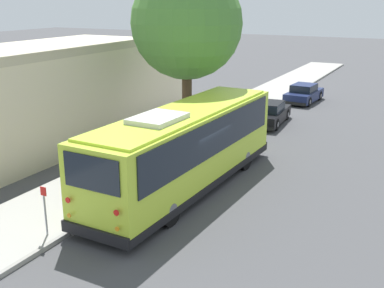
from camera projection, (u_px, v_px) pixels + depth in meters
The scene contains 11 objects.
ground_plane at pixel (189, 190), 18.70m from camera, with size 160.00×160.00×0.00m, color #474749.
sidewalk_slab at pixel (116, 174), 20.19m from camera, with size 80.00×3.47×0.15m, color #A3A099.
curb_strip at pixel (153, 182), 19.39m from camera, with size 80.00×0.14×0.15m, color gray.
shuttle_bus at pixel (186, 145), 18.35m from camera, with size 11.10×2.90×3.34m.
parked_sedan_black at pixel (269, 114), 28.45m from camera, with size 4.43×1.98×1.32m.
parked_sedan_navy at pixel (304, 94), 34.33m from camera, with size 4.23×1.96×1.31m.
street_tree at pixel (188, 15), 22.77m from camera, with size 5.33×5.33×9.35m.
sign_post_near at pixel (45, 210), 14.65m from camera, with size 0.06×0.22×1.59m.
sign_post_far at pixel (75, 197), 15.84m from camera, with size 0.06×0.22×1.46m.
fire_hydrant at pixel (232, 120), 27.14m from camera, with size 0.22×0.22×0.81m.
building_backdrop at pixel (30, 95), 25.15m from camera, with size 19.54×8.41×5.04m.
Camera 1 is at (-15.35, -8.10, 7.18)m, focal length 45.00 mm.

